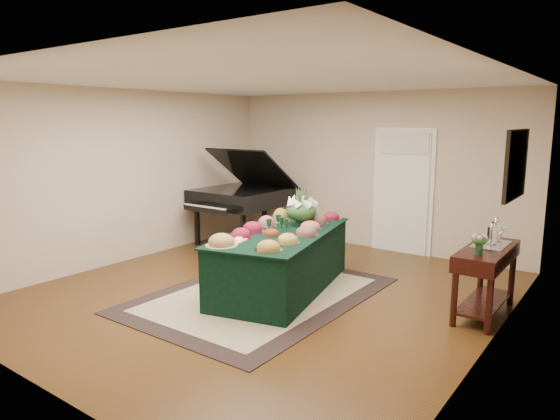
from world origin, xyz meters
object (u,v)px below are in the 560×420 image
Objects in this scene: floral_centerpiece at (301,207)px; mahogany_sideboard at (486,263)px; buffet_table at (282,261)px; grand_piano at (242,196)px.

floral_centerpiece reaches higher than mahogany_sideboard.
grand_piano is (-2.11, 1.67, 0.47)m from buffet_table.
grand_piano reaches higher than floral_centerpiece.
floral_centerpiece is 0.34× the size of mahogany_sideboard.
buffet_table is at bearing -164.28° from mahogany_sideboard.
grand_piano is at bearing 150.28° from floral_centerpiece.
buffet_table is 2.73m from grand_piano.
buffet_table is 6.02× the size of floral_centerpiece.
grand_piano is 1.38× the size of mahogany_sideboard.
mahogany_sideboard is (4.50, -1.00, -0.25)m from grand_piano.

